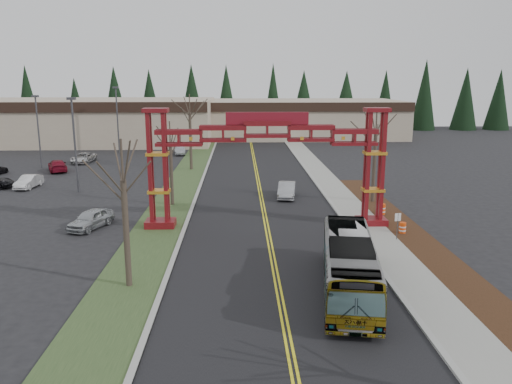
{
  "coord_description": "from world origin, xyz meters",
  "views": [
    {
      "loc": [
        -2.01,
        -18.28,
        10.87
      ],
      "look_at": [
        -0.93,
        14.44,
        3.49
      ],
      "focal_mm": 35.0,
      "sensor_mm": 36.0,
      "label": 1
    }
  ],
  "objects_px": {
    "bare_tree_median_far": "(190,114)",
    "bare_tree_right_far": "(376,134)",
    "parked_car_far_b": "(83,158)",
    "barrel_mid": "(382,210)",
    "bare_tree_median_near": "(123,181)",
    "light_pole_mid": "(38,126)",
    "gateway_arch": "(267,148)",
    "silver_sedan": "(287,190)",
    "parked_car_far_a": "(179,150)",
    "light_pole_far": "(117,115)",
    "parked_car_near_b": "(29,182)",
    "light_pole_near": "(74,138)",
    "bare_tree_median_mid": "(170,145)",
    "retail_building_west": "(82,121)",
    "parked_car_mid_a": "(58,166)",
    "retail_building_east": "(300,118)",
    "parked_car_near_a": "(91,219)",
    "barrel_north": "(379,209)",
    "transit_bus": "(349,265)",
    "street_sign": "(398,221)",
    "barrel_south": "(403,228)"
  },
  "relations": [
    {
      "from": "parked_car_near_b",
      "to": "bare_tree_median_far",
      "type": "bearing_deg",
      "value": 37.52
    },
    {
      "from": "bare_tree_right_far",
      "to": "street_sign",
      "type": "bearing_deg",
      "value": -96.36
    },
    {
      "from": "gateway_arch",
      "to": "silver_sedan",
      "type": "bearing_deg",
      "value": 75.78
    },
    {
      "from": "transit_bus",
      "to": "parked_car_far_b",
      "type": "height_order",
      "value": "transit_bus"
    },
    {
      "from": "parked_car_mid_a",
      "to": "bare_tree_median_mid",
      "type": "height_order",
      "value": "bare_tree_median_mid"
    },
    {
      "from": "light_pole_mid",
      "to": "barrel_mid",
      "type": "distance_m",
      "value": 44.04
    },
    {
      "from": "silver_sedan",
      "to": "light_pole_near",
      "type": "relative_size",
      "value": 0.47
    },
    {
      "from": "barrel_mid",
      "to": "light_pole_mid",
      "type": "bearing_deg",
      "value": 146.88
    },
    {
      "from": "parked_car_near_a",
      "to": "bare_tree_median_near",
      "type": "height_order",
      "value": "bare_tree_median_near"
    },
    {
      "from": "transit_bus",
      "to": "street_sign",
      "type": "height_order",
      "value": "transit_bus"
    },
    {
      "from": "parked_car_near_a",
      "to": "barrel_mid",
      "type": "relative_size",
      "value": 4.29
    },
    {
      "from": "parked_car_near_a",
      "to": "barrel_south",
      "type": "height_order",
      "value": "parked_car_near_a"
    },
    {
      "from": "parked_car_near_b",
      "to": "light_pole_near",
      "type": "distance_m",
      "value": 7.72
    },
    {
      "from": "parked_car_far_b",
      "to": "light_pole_far",
      "type": "xyz_separation_m",
      "value": [
        2.59,
        9.31,
        5.06
      ]
    },
    {
      "from": "parked_car_mid_a",
      "to": "light_pole_far",
      "type": "relative_size",
      "value": 0.49
    },
    {
      "from": "parked_car_near_b",
      "to": "barrel_south",
      "type": "height_order",
      "value": "parked_car_near_b"
    },
    {
      "from": "parked_car_far_a",
      "to": "bare_tree_median_far",
      "type": "relative_size",
      "value": 0.46
    },
    {
      "from": "parked_car_far_a",
      "to": "light_pole_near",
      "type": "distance_m",
      "value": 26.67
    },
    {
      "from": "bare_tree_median_near",
      "to": "light_pole_mid",
      "type": "distance_m",
      "value": 42.3
    },
    {
      "from": "bare_tree_median_far",
      "to": "light_pole_far",
      "type": "relative_size",
      "value": 0.93
    },
    {
      "from": "parked_car_far_b",
      "to": "barrel_mid",
      "type": "distance_m",
      "value": 42.81
    },
    {
      "from": "retail_building_east",
      "to": "light_pole_near",
      "type": "relative_size",
      "value": 4.1
    },
    {
      "from": "retail_building_east",
      "to": "barrel_north",
      "type": "xyz_separation_m",
      "value": [
        -0.55,
        -58.74,
        -3.06
      ]
    },
    {
      "from": "retail_building_east",
      "to": "parked_car_near_a",
      "type": "bearing_deg",
      "value": -110.51
    },
    {
      "from": "parked_car_far_b",
      "to": "bare_tree_median_near",
      "type": "relative_size",
      "value": 0.6
    },
    {
      "from": "gateway_arch",
      "to": "light_pole_mid",
      "type": "bearing_deg",
      "value": 135.3
    },
    {
      "from": "transit_bus",
      "to": "light_pole_mid",
      "type": "height_order",
      "value": "light_pole_mid"
    },
    {
      "from": "retail_building_west",
      "to": "barrel_north",
      "type": "height_order",
      "value": "retail_building_west"
    },
    {
      "from": "retail_building_west",
      "to": "parked_car_near_a",
      "type": "relative_size",
      "value": 10.99
    },
    {
      "from": "light_pole_near",
      "to": "light_pole_mid",
      "type": "xyz_separation_m",
      "value": [
        -9.06,
        14.34,
        -0.13
      ]
    },
    {
      "from": "bare_tree_median_far",
      "to": "bare_tree_right_far",
      "type": "relative_size",
      "value": 1.09
    },
    {
      "from": "bare_tree_median_mid",
      "to": "street_sign",
      "type": "bearing_deg",
      "value": -32.58
    },
    {
      "from": "light_pole_near",
      "to": "light_pole_mid",
      "type": "relative_size",
      "value": 1.02
    },
    {
      "from": "parked_car_near_b",
      "to": "light_pole_near",
      "type": "xyz_separation_m",
      "value": [
        5.72,
        -2.2,
        4.7
      ]
    },
    {
      "from": "light_pole_near",
      "to": "parked_car_far_a",
      "type": "bearing_deg",
      "value": 74.59
    },
    {
      "from": "retail_building_west",
      "to": "parked_car_near_a",
      "type": "height_order",
      "value": "retail_building_west"
    },
    {
      "from": "bare_tree_median_mid",
      "to": "gateway_arch",
      "type": "bearing_deg",
      "value": -40.66
    },
    {
      "from": "retail_building_west",
      "to": "light_pole_far",
      "type": "height_order",
      "value": "light_pole_far"
    },
    {
      "from": "transit_bus",
      "to": "silver_sedan",
      "type": "distance_m",
      "value": 21.64
    },
    {
      "from": "bare_tree_right_far",
      "to": "barrel_mid",
      "type": "distance_m",
      "value": 7.27
    },
    {
      "from": "retail_building_east",
      "to": "transit_bus",
      "type": "xyz_separation_m",
      "value": [
        -6.38,
        -74.04,
        -2.03
      ]
    },
    {
      "from": "bare_tree_median_near",
      "to": "light_pole_mid",
      "type": "bearing_deg",
      "value": 116.75
    },
    {
      "from": "gateway_arch",
      "to": "parked_car_far_a",
      "type": "distance_m",
      "value": 39.66
    },
    {
      "from": "parked_car_near_b",
      "to": "street_sign",
      "type": "bearing_deg",
      "value": -25.13
    },
    {
      "from": "retail_building_east",
      "to": "bare_tree_median_near",
      "type": "distance_m",
      "value": 75.18
    },
    {
      "from": "gateway_arch",
      "to": "silver_sedan",
      "type": "relative_size",
      "value": 4.14
    },
    {
      "from": "bare_tree_median_mid",
      "to": "bare_tree_median_far",
      "type": "bearing_deg",
      "value": 90.0
    },
    {
      "from": "parked_car_near_a",
      "to": "barrel_south",
      "type": "distance_m",
      "value": 22.95
    },
    {
      "from": "light_pole_mid",
      "to": "barrel_mid",
      "type": "height_order",
      "value": "light_pole_mid"
    },
    {
      "from": "parked_car_mid_a",
      "to": "bare_tree_median_far",
      "type": "height_order",
      "value": "bare_tree_median_far"
    }
  ]
}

